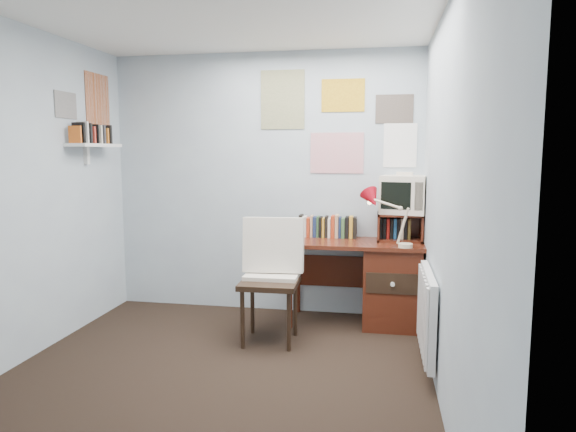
{
  "coord_description": "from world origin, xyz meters",
  "views": [
    {
      "loc": [
        1.11,
        -3.11,
        1.57
      ],
      "look_at": [
        0.37,
        0.97,
        1.04
      ],
      "focal_mm": 32.0,
      "sensor_mm": 36.0,
      "label": 1
    }
  ],
  "objects_px": {
    "radiator": "(427,313)",
    "wall_shelf": "(94,145)",
    "desk_chair": "(270,283)",
    "crt_tv": "(404,193)",
    "desk_lamp": "(406,222)",
    "desk": "(385,281)",
    "tv_riser": "(400,227)"
  },
  "relations": [
    {
      "from": "desk_lamp",
      "to": "tv_riser",
      "type": "bearing_deg",
      "value": 88.28
    },
    {
      "from": "desk_chair",
      "to": "crt_tv",
      "type": "distance_m",
      "value": 1.48
    },
    {
      "from": "radiator",
      "to": "wall_shelf",
      "type": "bearing_deg",
      "value": 169.11
    },
    {
      "from": "desk_lamp",
      "to": "wall_shelf",
      "type": "relative_size",
      "value": 0.71
    },
    {
      "from": "desk",
      "to": "wall_shelf",
      "type": "xyz_separation_m",
      "value": [
        -2.57,
        -0.38,
        1.21
      ]
    },
    {
      "from": "wall_shelf",
      "to": "desk",
      "type": "bearing_deg",
      "value": 8.4
    },
    {
      "from": "radiator",
      "to": "tv_riser",
      "type": "bearing_deg",
      "value": 99.28
    },
    {
      "from": "desk",
      "to": "desk_lamp",
      "type": "bearing_deg",
      "value": -54.47
    },
    {
      "from": "crt_tv",
      "to": "wall_shelf",
      "type": "xyz_separation_m",
      "value": [
        -2.72,
        -0.51,
        0.42
      ]
    },
    {
      "from": "radiator",
      "to": "desk_chair",
      "type": "bearing_deg",
      "value": 164.73
    },
    {
      "from": "radiator",
      "to": "wall_shelf",
      "type": "height_order",
      "value": "wall_shelf"
    },
    {
      "from": "desk_chair",
      "to": "desk_lamp",
      "type": "height_order",
      "value": "desk_lamp"
    },
    {
      "from": "desk",
      "to": "radiator",
      "type": "xyz_separation_m",
      "value": [
        0.29,
        -0.93,
        0.01
      ]
    },
    {
      "from": "crt_tv",
      "to": "radiator",
      "type": "relative_size",
      "value": 0.49
    },
    {
      "from": "radiator",
      "to": "wall_shelf",
      "type": "xyz_separation_m",
      "value": [
        -2.86,
        0.55,
        1.2
      ]
    },
    {
      "from": "desk_lamp",
      "to": "desk_chair",
      "type": "bearing_deg",
      "value": -169.4
    },
    {
      "from": "wall_shelf",
      "to": "desk_chair",
      "type": "bearing_deg",
      "value": -7.51
    },
    {
      "from": "desk_chair",
      "to": "radiator",
      "type": "distance_m",
      "value": 1.27
    },
    {
      "from": "desk_chair",
      "to": "tv_riser",
      "type": "xyz_separation_m",
      "value": [
        1.06,
        0.71,
        0.39
      ]
    },
    {
      "from": "tv_riser",
      "to": "desk_chair",
      "type": "bearing_deg",
      "value": -146.25
    },
    {
      "from": "tv_riser",
      "to": "radiator",
      "type": "relative_size",
      "value": 0.5
    },
    {
      "from": "desk",
      "to": "tv_riser",
      "type": "distance_m",
      "value": 0.51
    },
    {
      "from": "desk",
      "to": "radiator",
      "type": "height_order",
      "value": "desk"
    },
    {
      "from": "desk_chair",
      "to": "wall_shelf",
      "type": "bearing_deg",
      "value": 171.3
    },
    {
      "from": "desk_chair",
      "to": "desk_lamp",
      "type": "xyz_separation_m",
      "value": [
        1.09,
        0.38,
        0.48
      ]
    },
    {
      "from": "desk",
      "to": "crt_tv",
      "type": "height_order",
      "value": "crt_tv"
    },
    {
      "from": "desk_lamp",
      "to": "crt_tv",
      "type": "height_order",
      "value": "crt_tv"
    },
    {
      "from": "desk",
      "to": "desk_chair",
      "type": "height_order",
      "value": "desk_chair"
    },
    {
      "from": "desk",
      "to": "crt_tv",
      "type": "xyz_separation_m",
      "value": [
        0.15,
        0.13,
        0.79
      ]
    },
    {
      "from": "desk",
      "to": "desk_chair",
      "type": "distance_m",
      "value": 1.11
    },
    {
      "from": "crt_tv",
      "to": "wall_shelf",
      "type": "bearing_deg",
      "value": -158.8
    },
    {
      "from": "tv_riser",
      "to": "radiator",
      "type": "bearing_deg",
      "value": -80.72
    }
  ]
}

